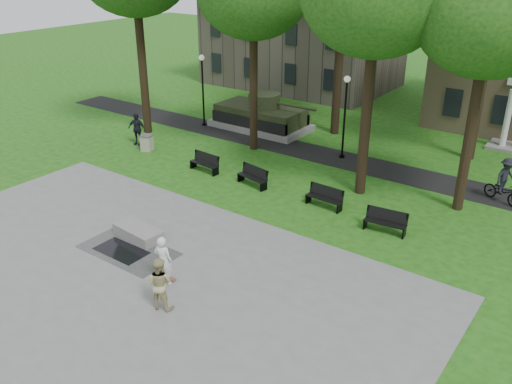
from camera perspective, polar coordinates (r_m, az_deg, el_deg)
ground at (r=22.76m, az=-6.79°, el=-5.06°), size 120.00×120.00×0.00m
plaza at (r=19.99m, az=-16.62°, el=-10.60°), size 22.00×16.00×0.02m
footpath at (r=31.70m, az=7.96°, el=3.67°), size 44.00×2.60×0.01m
building_left at (r=48.31m, az=4.95°, el=15.44°), size 15.00×10.00×7.20m
tree_3 at (r=24.62m, az=23.43°, el=16.64°), size 6.00×6.00×11.19m
lamp_left at (r=36.62m, az=-5.64°, el=11.20°), size 0.36×0.36×4.73m
lamp_mid at (r=30.87m, az=9.35°, el=8.46°), size 0.36×0.36×4.73m
tank_monument at (r=36.26m, az=0.54°, el=8.02°), size 7.45×3.40×2.40m
puddle at (r=22.48m, az=-14.00°, el=-6.02°), size 2.20×1.20×0.00m
concrete_block at (r=23.21m, az=-12.28°, el=-4.17°), size 2.28×1.19×0.45m
skateboard at (r=20.41m, az=-9.35°, el=-8.86°), size 0.78×0.20×0.07m
skateboarder at (r=19.66m, az=-9.74°, el=-7.12°), size 0.79×0.62×1.91m
friend_watching at (r=18.48m, az=-10.12°, el=-9.45°), size 1.07×0.93×1.88m
pedestrian_walker at (r=33.93m, az=-12.44°, el=6.51°), size 1.26×0.77×1.99m
cyclist at (r=28.07m, az=24.66°, el=0.73°), size 2.14×1.48×2.22m
park_bench_0 at (r=29.36m, az=-5.38°, el=3.16°), size 1.83×0.65×1.00m
park_bench_1 at (r=27.48m, az=-0.30°, el=1.73°), size 1.85×0.86×1.00m
park_bench_2 at (r=25.40m, az=7.27°, el=-0.47°), size 1.82×0.60×1.00m
park_bench_3 at (r=23.66m, az=13.52°, el=-2.95°), size 1.84×0.72×1.00m
trash_bin at (r=32.94m, az=-11.41°, el=5.12°), size 0.84×0.84×0.96m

